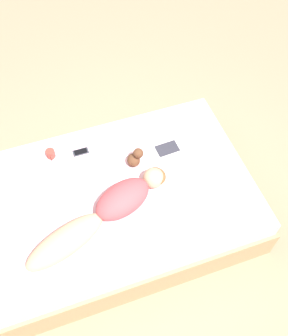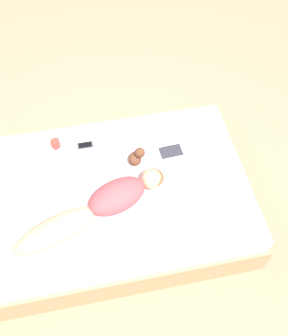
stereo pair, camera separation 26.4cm
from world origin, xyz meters
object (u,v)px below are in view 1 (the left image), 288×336
person (105,212)px  cell_phone (81,152)px  open_magazine (163,141)px  coffee_mug (51,154)px

person → cell_phone: (-0.71, -0.03, -0.09)m
open_magazine → cell_phone: same height
person → cell_phone: person is taller
person → coffee_mug: size_ratio=11.89×
open_magazine → cell_phone: 0.75m
open_magazine → coffee_mug: coffee_mug is taller
person → open_magazine: (-0.58, 0.71, -0.09)m
coffee_mug → open_magazine: bearing=80.5°
coffee_mug → cell_phone: size_ratio=0.78×
person → open_magazine: person is taller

